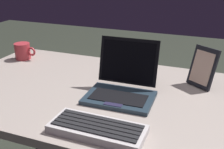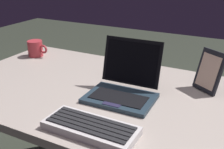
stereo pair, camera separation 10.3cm
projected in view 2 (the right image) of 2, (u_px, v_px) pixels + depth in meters
The scene contains 5 objects.
desk at pixel (107, 106), 1.20m from camera, with size 1.41×0.78×0.74m.
laptop_front at pixel (124, 86), 1.10m from camera, with size 0.27×0.24×0.22m.
external_keyboard at pixel (91, 128), 0.89m from camera, with size 0.31×0.13×0.03m.
photo_frame at pixel (209, 71), 1.14m from camera, with size 0.13×0.11×0.17m.
coffee_mug at pixel (36, 48), 1.57m from camera, with size 0.13×0.08×0.09m.
Camera 2 is at (0.50, -0.92, 1.25)m, focal length 44.11 mm.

